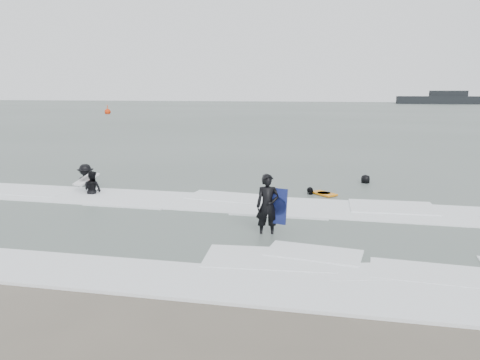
% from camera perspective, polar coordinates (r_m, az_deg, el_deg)
% --- Properties ---
extents(ground, '(320.00, 320.00, 0.00)m').
position_cam_1_polar(ground, '(10.53, -6.16, -10.94)').
color(ground, brown).
rests_on(ground, ground).
extents(sea, '(320.00, 320.00, 0.00)m').
position_cam_1_polar(sea, '(89.37, 10.83, 8.19)').
color(sea, '#47544C').
rests_on(sea, ground).
extents(surfer_centre, '(0.72, 0.57, 1.74)m').
position_cam_1_polar(surfer_centre, '(12.82, 3.35, -6.86)').
color(surfer_centre, black).
rests_on(surfer_centre, ground).
extents(surfer_wading, '(0.84, 0.73, 1.49)m').
position_cam_1_polar(surfer_wading, '(18.59, -17.49, -1.76)').
color(surfer_wading, black).
rests_on(surfer_wading, ground).
extents(surfer_breaker, '(1.31, 1.23, 1.78)m').
position_cam_1_polar(surfer_breaker, '(20.37, -18.24, -0.73)').
color(surfer_breaker, black).
rests_on(surfer_breaker, ground).
extents(surfer_right_near, '(0.75, 0.94, 1.49)m').
position_cam_1_polar(surfer_right_near, '(17.82, 8.57, -1.91)').
color(surfer_right_near, black).
rests_on(surfer_right_near, ground).
extents(surfer_right_far, '(0.85, 0.65, 1.56)m').
position_cam_1_polar(surfer_right_far, '(20.49, 15.02, -0.49)').
color(surfer_right_far, black).
rests_on(surfer_right_far, ground).
extents(surf_foam, '(30.03, 9.06, 0.09)m').
position_cam_1_polar(surf_foam, '(13.87, -1.20, -5.29)').
color(surf_foam, white).
rests_on(surf_foam, ground).
extents(bodyboards, '(9.86, 5.91, 1.25)m').
position_cam_1_polar(bodyboards, '(16.05, -2.16, -1.38)').
color(bodyboards, '#0F1748').
rests_on(bodyboards, ground).
extents(buoy, '(1.00, 1.00, 1.65)m').
position_cam_1_polar(buoy, '(82.39, -15.84, 8.01)').
color(buoy, red).
rests_on(buoy, ground).
extents(vessel_horizon, '(28.45, 5.08, 3.86)m').
position_cam_1_polar(vessel_horizon, '(151.41, 24.01, 8.98)').
color(vessel_horizon, black).
rests_on(vessel_horizon, ground).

